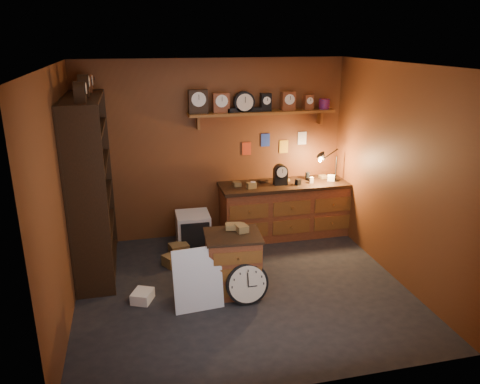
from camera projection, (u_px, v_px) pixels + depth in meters
name	position (u px, v px, depth m)	size (l,w,h in m)	color
floor	(242.00, 288.00, 5.85)	(4.00, 4.00, 0.00)	black
room_shell	(244.00, 152.00, 5.41)	(4.02, 3.62, 2.71)	brown
shelving_unit	(88.00, 180.00, 5.96)	(0.47, 1.60, 2.58)	black
workbench	(285.00, 206.00, 7.29)	(2.04, 0.66, 1.36)	brown
low_cabinet	(233.00, 261.00, 5.65)	(0.71, 0.61, 0.85)	brown
big_round_clock	(247.00, 284.00, 5.46)	(0.50, 0.17, 0.51)	black
white_panel	(199.00, 308.00, 5.42)	(0.57, 0.02, 0.76)	silver
mini_fridge	(193.00, 230.00, 6.96)	(0.50, 0.51, 0.50)	silver
floor_box_a	(173.00, 260.00, 6.41)	(0.25, 0.21, 0.15)	brown
floor_box_b	(143.00, 296.00, 5.54)	(0.21, 0.26, 0.13)	white
floor_box_c	(179.00, 250.00, 6.66)	(0.25, 0.21, 0.19)	brown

